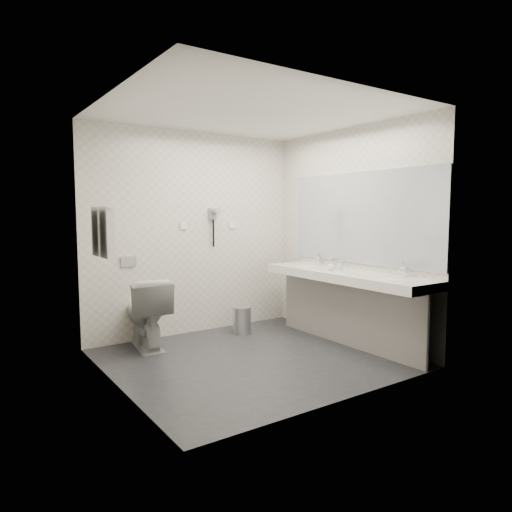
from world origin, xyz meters
TOP-DOWN VIEW (x-y plane):
  - floor at (0.00, 0.00)m, footprint 2.80×2.80m
  - ceiling at (0.00, 0.00)m, footprint 2.80×2.80m
  - wall_back at (0.00, 1.30)m, footprint 2.80×0.00m
  - wall_front at (0.00, -1.30)m, footprint 2.80×0.00m
  - wall_left at (-1.40, 0.00)m, footprint 0.00×2.60m
  - wall_right at (1.40, 0.00)m, footprint 0.00×2.60m
  - vanity_counter at (1.12, -0.20)m, footprint 0.55×2.20m
  - vanity_panel at (1.15, -0.20)m, footprint 0.03×2.15m
  - vanity_post_near at (1.18, -1.24)m, footprint 0.06×0.06m
  - vanity_post_far at (1.18, 0.84)m, footprint 0.06×0.06m
  - mirror at (1.39, -0.20)m, footprint 0.02×2.20m
  - basin_near at (1.12, -0.85)m, footprint 0.40×0.31m
  - basin_far at (1.12, 0.45)m, footprint 0.40×0.31m
  - faucet_near at (1.32, -0.85)m, footprint 0.04×0.04m
  - faucet_far at (1.32, 0.45)m, footprint 0.04×0.04m
  - soap_bottle_a at (1.17, -0.07)m, footprint 0.05×0.05m
  - soap_bottle_b at (1.08, -0.02)m, footprint 0.09×0.09m
  - glass_left at (1.28, 0.12)m, footprint 0.09×0.09m
  - glass_right at (1.22, 0.09)m, footprint 0.06×0.06m
  - toilet at (-0.77, 0.98)m, footprint 0.55×0.84m
  - flush_plate at (-0.85, 1.29)m, footprint 0.18×0.02m
  - pedal_bin at (0.45, 0.90)m, footprint 0.27×0.27m
  - bin_lid at (0.45, 0.90)m, footprint 0.23×0.23m
  - towel_rail at (-1.35, 0.55)m, footprint 0.02×0.62m
  - towel_near at (-1.34, 0.41)m, footprint 0.07×0.24m
  - towel_far at (-1.34, 0.69)m, footprint 0.07×0.24m
  - dryer_cradle at (0.25, 1.27)m, footprint 0.10×0.04m
  - dryer_barrel at (0.25, 1.20)m, footprint 0.08×0.14m
  - dryer_cord at (0.25, 1.26)m, footprint 0.02×0.02m
  - switch_plate_a at (-0.15, 1.29)m, footprint 0.09×0.02m
  - switch_plate_b at (0.55, 1.29)m, footprint 0.09×0.02m

SIDE VIEW (x-z plane):
  - floor at x=0.00m, z-range 0.00..0.00m
  - pedal_bin at x=0.45m, z-range 0.00..0.32m
  - bin_lid at x=0.45m, z-range 0.32..0.33m
  - vanity_panel at x=1.15m, z-range 0.00..0.75m
  - vanity_post_near at x=1.18m, z-range 0.00..0.75m
  - vanity_post_far at x=1.18m, z-range 0.00..0.75m
  - toilet at x=-0.77m, z-range 0.00..0.80m
  - vanity_counter at x=1.12m, z-range 0.75..0.85m
  - basin_near at x=1.12m, z-range 0.81..0.86m
  - basin_far at x=1.12m, z-range 0.81..0.86m
  - soap_bottle_b at x=1.08m, z-range 0.85..0.95m
  - glass_right at x=1.22m, z-range 0.85..0.95m
  - soap_bottle_a at x=1.17m, z-range 0.85..0.96m
  - glass_left at x=1.28m, z-range 0.85..0.97m
  - faucet_near at x=1.32m, z-range 0.85..1.00m
  - faucet_far at x=1.32m, z-range 0.85..1.00m
  - flush_plate at x=-0.85m, z-range 0.89..1.01m
  - wall_back at x=0.00m, z-range -0.15..2.65m
  - wall_front at x=0.00m, z-range -0.15..2.65m
  - wall_left at x=-1.40m, z-range -0.05..2.55m
  - wall_right at x=1.40m, z-range -0.05..2.55m
  - dryer_cord at x=0.25m, z-range 1.07..1.43m
  - towel_near at x=-1.34m, z-range 1.09..1.57m
  - towel_far at x=-1.34m, z-range 1.09..1.57m
  - switch_plate_a at x=-0.15m, z-range 1.31..1.40m
  - switch_plate_b at x=0.55m, z-range 1.31..1.40m
  - mirror at x=1.39m, z-range 0.92..1.98m
  - dryer_cradle at x=0.25m, z-range 1.43..1.57m
  - dryer_barrel at x=0.25m, z-range 1.49..1.57m
  - towel_rail at x=-1.35m, z-range 1.54..1.56m
  - ceiling at x=0.00m, z-range 2.50..2.50m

